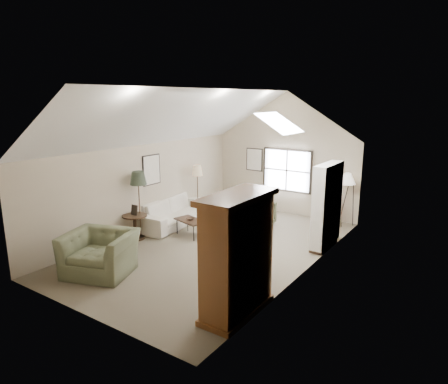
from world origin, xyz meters
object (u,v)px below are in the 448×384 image
Objects in this scene: armoire at (237,255)px; armchair_near at (100,253)px; side_table at (135,227)px; side_chair at (330,210)px; sofa at (174,211)px; armchair_far at (258,213)px; coffee_table at (191,228)px.

armoire is 3.46m from armchair_near.
side_table is 5.75m from side_chair.
armchair_near is 6.80m from side_chair.
armchair_near is at bearing -118.09° from side_chair.
side_table is at bearing 174.10° from sofa.
sofa is at bearing 40.50° from armchair_far.
sofa is 1.26m from coffee_table.
coffee_table is 4.24m from side_chair.
coffee_table is at bearing 67.33° from armchair_near.
armchair_near is 2.22m from side_table.
armoire is 5.53m from sofa.
side_table is (-4.38, 1.71, -0.76)m from armoire.
armoire is 5.17m from armchair_far.
armoire reaches higher than armchair_near.
side_chair is (-0.37, 5.82, -0.62)m from armoire.
armoire is 3.24× the size of side_table.
armchair_near reaches higher than coffee_table.
armchair_near reaches higher than sofa.
armchair_near is 2.10× the size of side_table.
armoire is 4.35m from coffee_table.
coffee_table is at bearing 69.63° from armchair_far.
coffee_table is (0.12, 3.01, -0.23)m from armchair_near.
sofa is 3.99× the size of side_table.
coffee_table is at bearing 42.70° from side_table.
armoire is at bearing 124.59° from armchair_far.
armoire is 0.81× the size of sofa.
side_table is 0.70× the size of side_chair.
side_chair is (1.81, 1.19, 0.10)m from armchair_far.
armoire reaches higher than coffee_table.
side_table is at bearing -137.30° from coffee_table.
armoire is at bearing -15.67° from armchair_near.
armchair_far is (-2.18, 4.63, -0.72)m from armoire.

